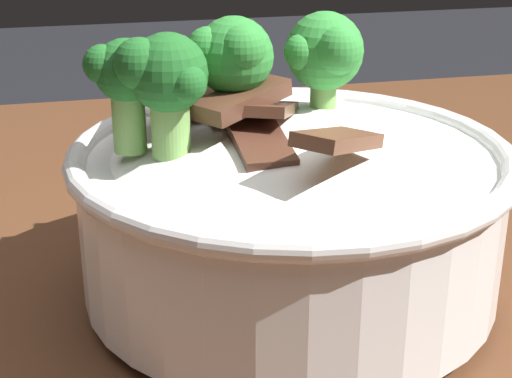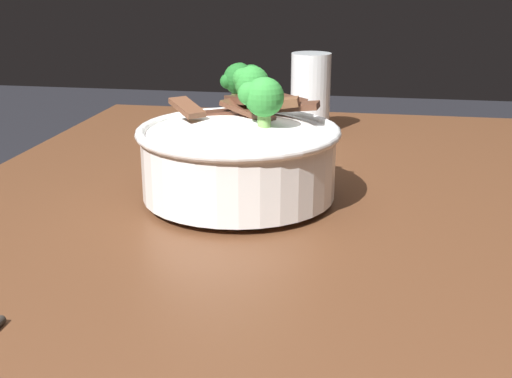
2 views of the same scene
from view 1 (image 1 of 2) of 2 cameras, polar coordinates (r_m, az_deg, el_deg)
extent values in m
cube|color=#56331E|center=(0.53, 6.93, -7.51)|extent=(1.20, 0.82, 0.06)
cylinder|color=white|center=(0.47, 2.34, -7.03)|extent=(0.10, 0.10, 0.01)
cylinder|color=white|center=(0.45, 2.42, -2.23)|extent=(0.23, 0.23, 0.08)
torus|color=white|center=(0.44, 2.51, 2.48)|extent=(0.24, 0.24, 0.01)
ellipsoid|color=white|center=(0.44, 2.48, 1.19)|extent=(0.21, 0.21, 0.06)
cube|color=brown|center=(0.45, -2.62, 6.74)|extent=(0.02, 0.06, 0.02)
cube|color=#563323|center=(0.47, -4.46, 6.91)|extent=(0.03, 0.07, 0.02)
cube|color=#563323|center=(0.44, 1.14, 5.67)|extent=(0.05, 0.07, 0.02)
cube|color=#4C2B1E|center=(0.41, 0.08, 3.67)|extent=(0.03, 0.07, 0.02)
cube|color=#563323|center=(0.42, -1.01, 6.38)|extent=(0.06, 0.05, 0.02)
cube|color=brown|center=(0.38, 5.81, 3.47)|extent=(0.05, 0.05, 0.02)
cube|color=#563323|center=(0.46, -6.99, 7.01)|extent=(0.03, 0.07, 0.02)
cylinder|color=#7AB256|center=(0.43, -1.53, 5.66)|extent=(0.02, 0.02, 0.03)
sphere|color=#2D8433|center=(0.43, -1.57, 9.37)|extent=(0.04, 0.04, 0.04)
sphere|color=#2D8433|center=(0.42, -3.42, 9.87)|extent=(0.02, 0.02, 0.02)
sphere|color=#2D8433|center=(0.42, -1.01, 9.86)|extent=(0.03, 0.03, 0.03)
cylinder|color=#7AB256|center=(0.47, 4.95, 6.39)|extent=(0.02, 0.02, 0.02)
sphere|color=green|center=(0.46, 5.06, 9.57)|extent=(0.04, 0.04, 0.04)
sphere|color=green|center=(0.45, 3.24, 9.64)|extent=(0.02, 0.02, 0.02)
sphere|color=green|center=(0.45, 5.87, 9.73)|extent=(0.03, 0.03, 0.03)
cylinder|color=#7AB256|center=(0.41, -6.06, 4.35)|extent=(0.02, 0.02, 0.03)
sphere|color=#1E6023|center=(0.40, -6.22, 8.17)|extent=(0.04, 0.04, 0.04)
sphere|color=#1E6023|center=(0.39, -8.24, 8.76)|extent=(0.03, 0.03, 0.03)
sphere|color=#1E6023|center=(0.39, -4.86, 7.43)|extent=(0.02, 0.02, 0.02)
cylinder|color=#7AB256|center=(0.42, -8.96, 4.75)|extent=(0.02, 0.02, 0.03)
sphere|color=#1E6023|center=(0.41, -9.18, 8.27)|extent=(0.03, 0.03, 0.03)
sphere|color=#1E6023|center=(0.41, -10.79, 8.65)|extent=(0.02, 0.02, 0.02)
sphere|color=#1E6023|center=(0.40, -7.92, 7.95)|extent=(0.02, 0.02, 0.02)
camera|label=2|loc=(1.02, 47.24, 17.60)|focal=46.28mm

